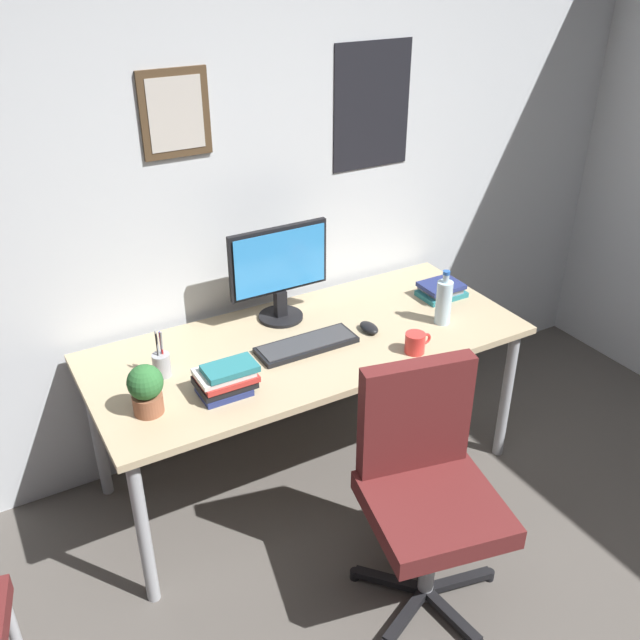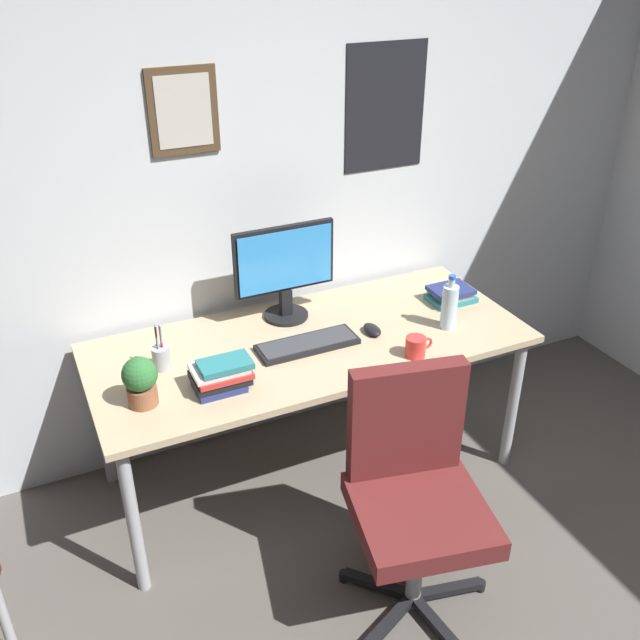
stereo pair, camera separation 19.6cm
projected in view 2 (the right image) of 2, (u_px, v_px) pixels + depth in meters
wall_back at (254, 179)px, 3.07m from camera, size 4.40×0.10×2.60m
desk at (310, 353)px, 3.02m from camera, size 1.86×0.79×0.72m
office_chair at (414, 485)px, 2.50m from camera, size 0.58×0.58×0.95m
monitor at (285, 268)px, 3.06m from camera, size 0.46×0.20×0.43m
keyboard at (307, 344)px, 2.94m from camera, size 0.43×0.15×0.03m
computer_mouse at (372, 330)px, 3.03m from camera, size 0.06×0.11×0.04m
water_bottle at (449, 306)px, 3.04m from camera, size 0.07×0.07×0.25m
coffee_mug_near at (416, 347)px, 2.86m from camera, size 0.12×0.08×0.09m
potted_plant at (140, 380)px, 2.54m from camera, size 0.13×0.13×0.19m
pen_cup at (161, 357)px, 2.77m from camera, size 0.07×0.07×0.20m
book_stack_left at (221, 374)px, 2.66m from camera, size 0.22×0.17×0.12m
book_stack_right at (451, 294)px, 3.29m from camera, size 0.21×0.16×0.07m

